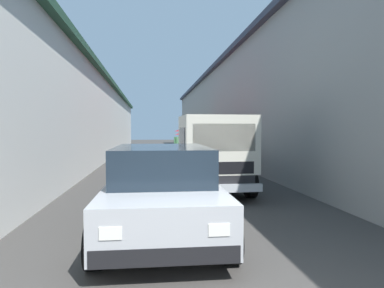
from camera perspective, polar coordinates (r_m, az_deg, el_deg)
ground at (r=16.35m, az=-4.00°, el=-3.70°), size 90.00×90.00×0.00m
building_left_whitewash at (r=19.40m, az=-24.70°, el=3.97°), size 49.80×7.50×4.67m
building_right_concrete at (r=20.02m, az=15.29°, el=5.66°), size 49.80×7.50×5.80m
fruit_stall_near_left at (r=14.12m, az=2.78°, el=2.04°), size 2.78×2.78×2.10m
fruit_stall_near_right at (r=20.30m, az=1.04°, el=2.40°), size 2.82×2.82×2.19m
fruit_stall_mid_lane at (r=16.42m, az=2.11°, el=2.48°), size 2.48×2.48×2.29m
hatchback_car at (r=5.69m, az=-5.10°, el=-7.64°), size 3.93×1.96×1.45m
delivery_truck at (r=9.19m, az=3.22°, el=-1.93°), size 4.97×2.09×2.08m
vendor_by_crates at (r=15.40m, az=-1.86°, el=-0.53°), size 0.26×0.65×1.64m
parked_scooter at (r=9.04m, az=-11.45°, el=-5.81°), size 1.67×0.58×1.14m
plastic_stool at (r=15.35m, az=3.74°, el=-2.88°), size 0.30×0.30×0.43m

